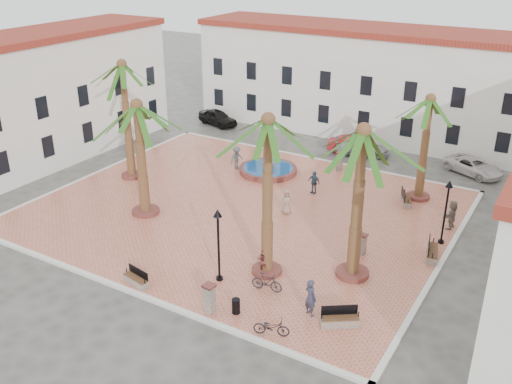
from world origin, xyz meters
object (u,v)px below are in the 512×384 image
at_px(cyclist_a, 311,297).
at_px(car_white, 473,166).
at_px(bench_s, 136,280).
at_px(car_red, 353,145).
at_px(car_silver, 362,147).
at_px(bollard_e, 362,244).
at_px(cyclist_b, 264,260).
at_px(pedestrian_fountain_a, 287,202).
at_px(litter_bin, 236,306).
at_px(pedestrian_east, 452,215).
at_px(bench_e, 432,253).
at_px(bollard_n, 340,161).
at_px(car_black, 218,118).
at_px(lamppost_s, 218,233).
at_px(bench_se, 340,320).
at_px(bench_ne, 406,200).
at_px(palm_sw, 138,120).
at_px(lamppost_e, 447,201).
at_px(palm_ne, 429,111).
at_px(pedestrian_fountain_b, 314,182).
at_px(palm_e, 362,149).
at_px(palm_s, 268,138).
at_px(fountain, 268,169).
at_px(bollard_se, 210,298).
at_px(bicycle_b, 267,282).
at_px(pedestrian_north, 237,158).

relative_size(cyclist_a, car_white, 0.43).
distance_m(bench_s, car_red, 24.62).
bearing_deg(car_silver, bollard_e, -172.31).
relative_size(cyclist_b, pedestrian_fountain_a, 0.94).
xyz_separation_m(litter_bin, pedestrian_east, (6.63, 14.07, 0.54)).
xyz_separation_m(bench_e, bollard_n, (-9.67, 9.49, 0.47)).
relative_size(bench_s, car_black, 0.39).
bearing_deg(pedestrian_fountain_a, lamppost_s, -115.59).
distance_m(bench_e, pedestrian_fountain_a, 9.63).
xyz_separation_m(bollard_e, car_silver, (-6.08, 15.61, -0.16)).
relative_size(bench_se, bollard_e, 1.42).
xyz_separation_m(bench_se, car_red, (-8.44, 22.33, 0.25)).
bearing_deg(bench_s, litter_bin, 16.03).
bearing_deg(bollard_e, pedestrian_east, 58.61).
bearing_deg(car_white, pedestrian_east, -150.90).
xyz_separation_m(cyclist_a, cyclist_b, (-3.75, 2.07, -0.17)).
bearing_deg(bench_ne, palm_sw, 100.76).
bearing_deg(lamppost_e, car_red, 130.89).
height_order(palm_ne, bollard_n, palm_ne).
height_order(bollard_e, pedestrian_fountain_b, pedestrian_fountain_b).
distance_m(palm_ne, bench_s, 21.21).
distance_m(bench_e, bollard_e, 3.90).
distance_m(bollard_e, pedestrian_fountain_a, 6.54).
bearing_deg(bollard_n, car_black, 160.91).
xyz_separation_m(palm_e, cyclist_a, (-0.42, -4.26, -6.13)).
bearing_deg(palm_s, lamppost_e, 48.15).
bearing_deg(lamppost_e, pedestrian_east, 90.00).
height_order(cyclist_a, pedestrian_fountain_b, cyclist_a).
xyz_separation_m(fountain, lamppost_s, (5.21, -14.22, 2.47)).
distance_m(palm_sw, cyclist_b, 11.82).
bearing_deg(car_red, palm_s, 177.68).
height_order(bench_s, bollard_se, bollard_se).
xyz_separation_m(car_black, car_silver, (14.94, -0.69, -0.09)).
bearing_deg(cyclist_b, palm_ne, -119.47).
distance_m(bench_se, car_white, 22.68).
xyz_separation_m(palm_ne, car_white, (2.19, 6.80, -5.68)).
xyz_separation_m(palm_sw, bicycle_b, (11.20, -3.69, -5.81)).
height_order(fountain, litter_bin, fountain).
bearing_deg(bollard_e, car_silver, 111.28).
bearing_deg(palm_e, car_black, 138.93).
height_order(litter_bin, cyclist_b, cyclist_b).
distance_m(bollard_se, car_red, 24.71).
bearing_deg(bench_ne, bicycle_b, 143.38).
distance_m(palm_s, pedestrian_north, 16.53).
bearing_deg(bench_s, car_black, 126.29).
bearing_deg(car_white, bicycle_b, -169.43).
bearing_deg(palm_ne, bench_s, -117.54).
xyz_separation_m(pedestrian_north, car_red, (6.18, 8.29, -0.37)).
height_order(bench_s, pedestrian_north, pedestrian_north).
xyz_separation_m(pedestrian_east, car_white, (-0.79, 10.23, -0.45)).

